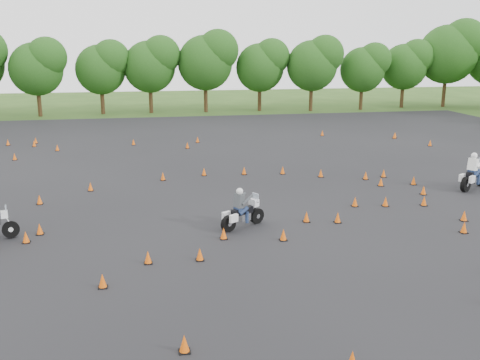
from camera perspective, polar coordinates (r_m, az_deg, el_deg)
name	(u,v)px	position (r m, az deg, el deg)	size (l,w,h in m)	color
ground	(257,231)	(22.45, 1.86, -5.46)	(140.00, 140.00, 0.00)	#2D5119
asphalt_pad	(233,193)	(28.07, -0.74, -1.37)	(62.00, 62.00, 0.00)	black
treeline	(220,74)	(56.16, -2.13, 11.22)	(87.26, 32.35, 11.08)	#1E4714
traffic_cones	(232,190)	(27.72, -0.85, -1.09)	(36.91, 33.20, 0.45)	#E15609
rider_grey	(243,207)	(22.59, 0.31, -2.94)	(2.29, 0.70, 1.77)	#3B3F42
rider_white	(475,171)	(31.26, 23.77, 0.93)	(2.60, 0.80, 2.01)	white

